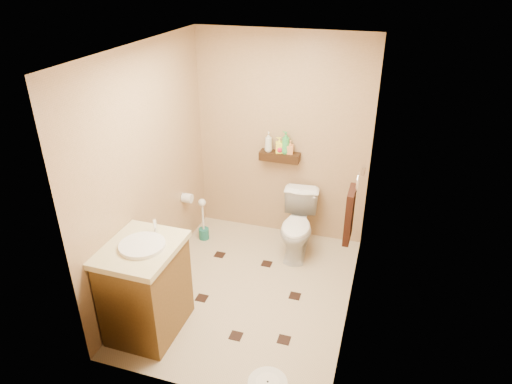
% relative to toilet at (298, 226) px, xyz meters
% --- Properties ---
extents(ground, '(2.50, 2.50, 0.00)m').
position_rel_toilet_xyz_m(ground, '(-0.31, -0.83, -0.35)').
color(ground, '#C1A98D').
rests_on(ground, ground).
extents(wall_back, '(2.00, 0.04, 2.40)m').
position_rel_toilet_xyz_m(wall_back, '(-0.31, 0.42, 0.85)').
color(wall_back, tan).
rests_on(wall_back, ground).
extents(wall_front, '(2.00, 0.04, 2.40)m').
position_rel_toilet_xyz_m(wall_front, '(-0.31, -2.08, 0.85)').
color(wall_front, tan).
rests_on(wall_front, ground).
extents(wall_left, '(0.04, 2.50, 2.40)m').
position_rel_toilet_xyz_m(wall_left, '(-1.31, -0.83, 0.85)').
color(wall_left, tan).
rests_on(wall_left, ground).
extents(wall_right, '(0.04, 2.50, 2.40)m').
position_rel_toilet_xyz_m(wall_right, '(0.69, -0.83, 0.85)').
color(wall_right, tan).
rests_on(wall_right, ground).
extents(ceiling, '(2.00, 2.50, 0.02)m').
position_rel_toilet_xyz_m(ceiling, '(-0.31, -0.83, 2.05)').
color(ceiling, white).
rests_on(ceiling, wall_back).
extents(wall_shelf, '(0.46, 0.14, 0.10)m').
position_rel_toilet_xyz_m(wall_shelf, '(-0.31, 0.34, 0.67)').
color(wall_shelf, '#331B0E').
rests_on(wall_shelf, wall_back).
extents(floor_accents, '(1.13, 1.24, 0.01)m').
position_rel_toilet_xyz_m(floor_accents, '(-0.28, -0.89, -0.35)').
color(floor_accents, black).
rests_on(floor_accents, ground).
extents(toilet, '(0.46, 0.72, 0.70)m').
position_rel_toilet_xyz_m(toilet, '(0.00, 0.00, 0.00)').
color(toilet, white).
rests_on(toilet, ground).
extents(vanity, '(0.61, 0.73, 1.03)m').
position_rel_toilet_xyz_m(vanity, '(-1.01, -1.58, 0.11)').
color(vanity, brown).
rests_on(vanity, ground).
extents(toilet_brush, '(0.12, 0.12, 0.54)m').
position_rel_toilet_xyz_m(toilet_brush, '(-1.13, -0.05, -0.16)').
color(toilet_brush, '#19675D').
rests_on(toilet_brush, ground).
extents(towel_ring, '(0.12, 0.30, 0.76)m').
position_rel_toilet_xyz_m(towel_ring, '(0.60, -0.58, 0.59)').
color(towel_ring, silver).
rests_on(towel_ring, wall_right).
extents(toilet_paper, '(0.12, 0.11, 0.12)m').
position_rel_toilet_xyz_m(toilet_paper, '(-1.25, -0.18, 0.25)').
color(toilet_paper, silver).
rests_on(toilet_paper, wall_left).
extents(bottle_a, '(0.11, 0.11, 0.23)m').
position_rel_toilet_xyz_m(bottle_a, '(-0.45, 0.34, 0.83)').
color(bottle_a, silver).
rests_on(bottle_a, wall_shelf).
extents(bottle_b, '(0.10, 0.10, 0.18)m').
position_rel_toilet_xyz_m(bottle_b, '(-0.32, 0.34, 0.81)').
color(bottle_b, '#FFF435').
rests_on(bottle_b, wall_shelf).
extents(bottle_c, '(0.14, 0.14, 0.13)m').
position_rel_toilet_xyz_m(bottle_c, '(-0.32, 0.34, 0.78)').
color(bottle_c, '#F61D38').
rests_on(bottle_c, wall_shelf).
extents(bottle_d, '(0.13, 0.13, 0.25)m').
position_rel_toilet_xyz_m(bottle_d, '(-0.25, 0.34, 0.84)').
color(bottle_d, green).
rests_on(bottle_d, wall_shelf).
extents(bottle_e, '(0.08, 0.08, 0.15)m').
position_rel_toilet_xyz_m(bottle_e, '(-0.19, 0.34, 0.79)').
color(bottle_e, '#E88E4D').
rests_on(bottle_e, wall_shelf).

